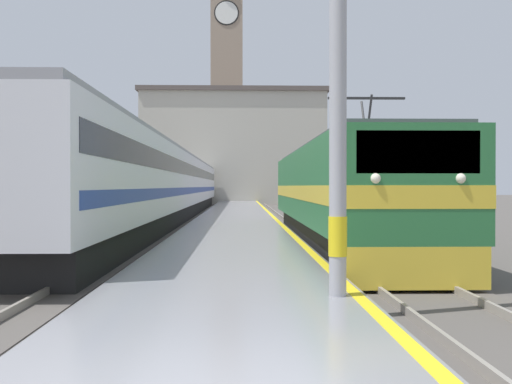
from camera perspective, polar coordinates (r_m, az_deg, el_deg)
The scene contains 9 objects.
ground_plane at distance 34.32m, azimuth -1.83°, elevation -2.82°, with size 200.00×200.00×0.00m, color #514C47.
platform at distance 29.32m, azimuth -1.89°, elevation -3.03°, with size 4.25×140.00×0.38m.
rail_track_near at distance 29.51m, azimuth 4.96°, elevation -3.32°, with size 2.84×140.00×0.16m.
rail_track_far at distance 29.64m, azimuth -9.83°, elevation -3.30°, with size 2.84×140.00×0.16m.
locomotive_train at distance 20.45m, azimuth 7.81°, elevation -0.24°, with size 2.92×18.50×4.37m.
passenger_train at distance 37.76m, azimuth -8.01°, elevation 0.76°, with size 2.92×54.90×4.01m.
catenary_mast at distance 9.30m, azimuth 8.21°, elevation 12.62°, with size 2.14×0.28×7.30m.
clock_tower at distance 76.49m, azimuth -2.79°, elevation 10.77°, with size 4.90×4.90×29.46m.
station_building at distance 68.87m, azimuth -2.15°, elevation 4.31°, with size 21.22×7.43×12.97m.
Camera 1 is at (0.21, -4.26, 2.03)m, focal length 42.00 mm.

